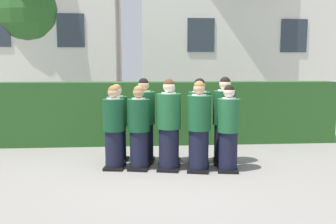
{
  "coord_description": "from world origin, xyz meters",
  "views": [
    {
      "loc": [
        -0.48,
        -6.18,
        1.88
      ],
      "look_at": [
        0.0,
        0.25,
        1.05
      ],
      "focal_mm": 36.59,
      "sensor_mm": 36.0,
      "label": 1
    }
  ],
  "objects": [
    {
      "name": "student_front_row_1",
      "position": [
        -0.55,
        0.09,
        0.74
      ],
      "size": [
        0.45,
        0.52,
        1.56
      ],
      "color": "black",
      "rests_on": "ground"
    },
    {
      "name": "student_front_row_2",
      "position": [
        -0.0,
        0.02,
        0.8
      ],
      "size": [
        0.48,
        0.56,
        1.69
      ],
      "color": "black",
      "rests_on": "ground"
    },
    {
      "name": "school_building_annex",
      "position": [
        3.06,
        6.84,
        3.54
      ],
      "size": [
        7.49,
        3.3,
        6.9
      ],
      "color": "silver",
      "rests_on": "ground"
    },
    {
      "name": "student_rear_row_4",
      "position": [
        1.11,
        0.34,
        0.82
      ],
      "size": [
        0.46,
        0.56,
        1.71
      ],
      "color": "black",
      "rests_on": "ground"
    },
    {
      "name": "oak_tree_left",
      "position": [
        -4.25,
        7.07,
        3.78
      ],
      "size": [
        3.47,
        3.47,
        5.52
      ],
      "color": "brown",
      "rests_on": "ground"
    },
    {
      "name": "student_rear_row_2",
      "position": [
        0.06,
        0.49,
        0.77
      ],
      "size": [
        0.47,
        0.54,
        1.61
      ],
      "color": "black",
      "rests_on": "ground"
    },
    {
      "name": "student_rear_row_1",
      "position": [
        -0.46,
        0.56,
        0.8
      ],
      "size": [
        0.46,
        0.54,
        1.69
      ],
      "color": "black",
      "rests_on": "ground"
    },
    {
      "name": "student_front_row_3",
      "position": [
        0.54,
        -0.11,
        0.79
      ],
      "size": [
        0.47,
        0.54,
        1.65
      ],
      "color": "black",
      "rests_on": "ground"
    },
    {
      "name": "school_building_main",
      "position": [
        -4.05,
        7.47,
        3.4
      ],
      "size": [
        5.66,
        3.8,
        6.64
      ],
      "color": "silver",
      "rests_on": "ground"
    },
    {
      "name": "ground_plane",
      "position": [
        0.0,
        0.0,
        0.0
      ],
      "size": [
        60.0,
        60.0,
        0.0
      ],
      "primitive_type": "plane",
      "color": "gray"
    },
    {
      "name": "student_rear_row_0",
      "position": [
        -0.99,
        0.66,
        0.74
      ],
      "size": [
        0.45,
        0.54,
        1.57
      ],
      "color": "black",
      "rests_on": "ground"
    },
    {
      "name": "hedge",
      "position": [
        0.0,
        2.3,
        0.77
      ],
      "size": [
        8.71,
        0.7,
        1.54
      ],
      "color": "#285623",
      "rests_on": "ground"
    },
    {
      "name": "student_front_row_4",
      "position": [
        1.07,
        -0.15,
        0.75
      ],
      "size": [
        0.43,
        0.5,
        1.58
      ],
      "color": "black",
      "rests_on": "ground"
    },
    {
      "name": "student_front_row_0",
      "position": [
        -1.02,
        0.16,
        0.74
      ],
      "size": [
        0.42,
        0.52,
        1.56
      ],
      "color": "black",
      "rests_on": "ground"
    },
    {
      "name": "student_rear_row_3",
      "position": [
        0.63,
        0.4,
        0.8
      ],
      "size": [
        0.45,
        0.53,
        1.69
      ],
      "color": "black",
      "rests_on": "ground"
    }
  ]
}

